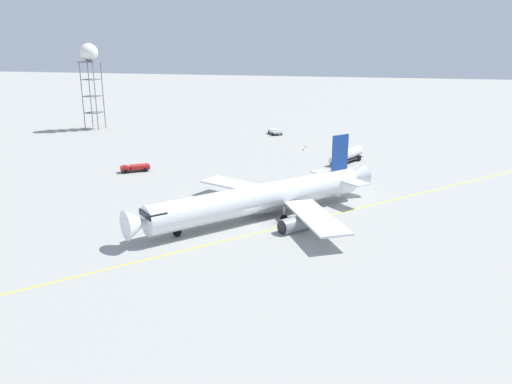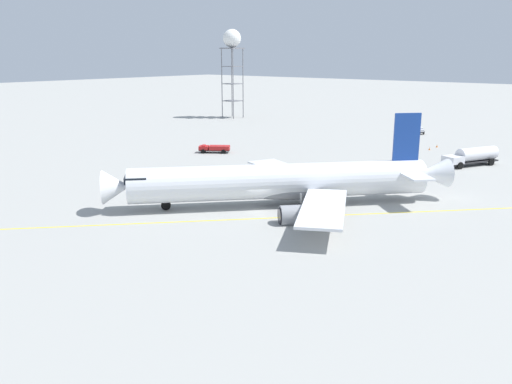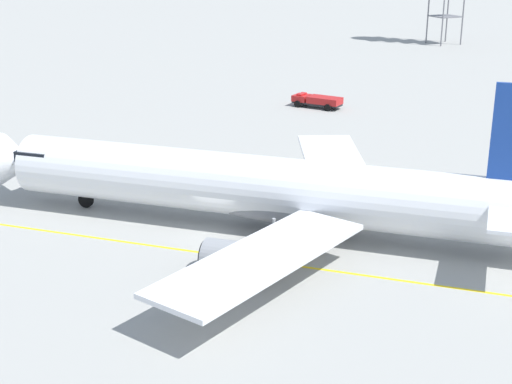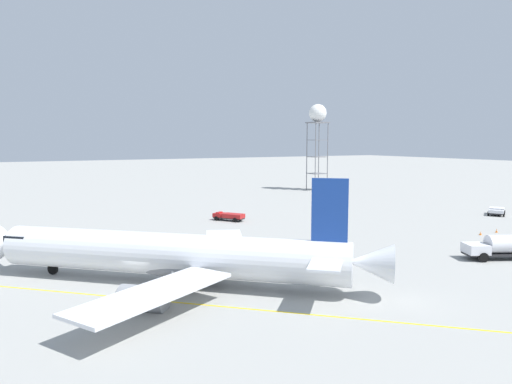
# 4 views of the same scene
# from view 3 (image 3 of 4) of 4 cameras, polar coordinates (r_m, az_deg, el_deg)

# --- Properties ---
(ground_plane) EXTENTS (600.00, 600.00, 0.00)m
(ground_plane) POSITION_cam_3_polar(r_m,az_deg,el_deg) (48.54, -3.13, -3.15)
(ground_plane) COLOR #9E9E99
(airliner_main) EXTENTS (30.06, 32.65, 10.76)m
(airliner_main) POSITION_cam_3_polar(r_m,az_deg,el_deg) (48.09, 1.11, 0.11)
(airliner_main) COLOR white
(airliner_main) RESTS_ON ground_plane
(ops_pickup_truck) EXTENTS (5.57, 4.72, 1.41)m
(ops_pickup_truck) POSITION_cam_3_polar(r_m,az_deg,el_deg) (83.16, 4.69, 6.97)
(ops_pickup_truck) COLOR #232326
(ops_pickup_truck) RESTS_ON ground_plane
(taxiway_centreline) EXTENTS (106.63, 115.18, 0.01)m
(taxiway_centreline) POSITION_cam_3_polar(r_m,az_deg,el_deg) (45.01, -1.62, -4.99)
(taxiway_centreline) COLOR yellow
(taxiway_centreline) RESTS_ON ground_plane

